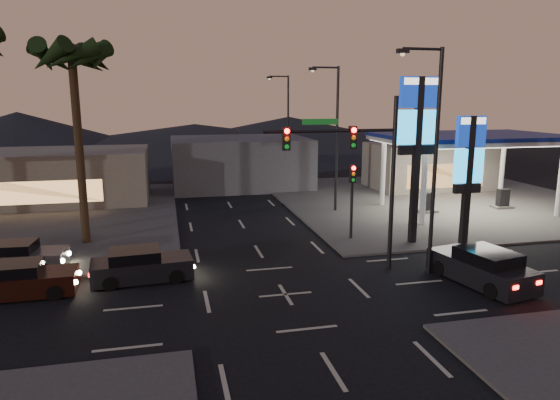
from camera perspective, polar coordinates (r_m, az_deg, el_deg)
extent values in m
plane|color=black|center=(20.78, 0.63, -10.76)|extent=(140.00, 140.00, 0.00)
cube|color=#47443F|center=(41.06, 17.34, 0.02)|extent=(24.00, 24.00, 0.12)
cylinder|color=silver|center=(32.19, 16.11, 1.46)|extent=(0.36, 0.36, 5.00)
cylinder|color=silver|center=(37.48, 11.69, 3.04)|extent=(0.36, 0.36, 5.00)
cylinder|color=silver|center=(42.60, 24.05, 3.28)|extent=(0.36, 0.36, 5.00)
cube|color=silver|center=(37.01, 20.92, 6.63)|extent=(12.00, 8.00, 0.50)
cube|color=white|center=(37.04, 20.89, 6.17)|extent=(11.60, 7.60, 0.06)
cube|color=navy|center=(37.00, 20.94, 6.86)|extent=(12.20, 8.20, 0.25)
cube|color=black|center=(36.04, 16.45, -0.27)|extent=(0.80, 0.50, 1.40)
cube|color=black|center=(39.31, 24.11, 0.14)|extent=(0.80, 0.50, 1.40)
cube|color=#726B5B|center=(46.01, 16.53, 3.72)|extent=(10.00, 6.00, 4.00)
cube|color=black|center=(27.68, 15.28, 4.11)|extent=(0.35, 0.35, 9.00)
cube|color=navy|center=(27.47, 15.70, 11.78)|extent=(2.20, 0.30, 1.60)
cube|color=white|center=(27.48, 15.76, 12.93)|extent=(1.98, 0.32, 0.35)
cube|color=#1AAFFE|center=(27.51, 15.49, 8.04)|extent=(2.20, 0.30, 1.80)
cube|color=black|center=(27.60, 15.36, 5.55)|extent=(2.09, 0.28, 0.50)
cube|color=black|center=(28.24, 20.61, 1.87)|extent=(0.35, 0.35, 7.00)
cube|color=navy|center=(27.95, 21.00, 7.33)|extent=(1.60, 0.30, 1.60)
cube|color=white|center=(27.93, 21.08, 8.46)|extent=(1.44, 0.32, 0.35)
cube|color=#1AAFFE|center=(28.12, 20.74, 3.68)|extent=(1.60, 0.30, 1.80)
cube|color=black|center=(28.29, 20.57, 1.27)|extent=(1.52, 0.28, 0.50)
cylinder|color=black|center=(23.31, 12.73, 1.67)|extent=(0.20, 0.20, 8.00)
cylinder|color=black|center=(21.89, 5.86, 7.86)|extent=(6.00, 0.14, 0.14)
cube|color=#0C3F14|center=(21.71, 4.61, 8.91)|extent=(1.60, 0.05, 0.25)
cube|color=black|center=(22.25, 8.30, 7.08)|extent=(0.32, 0.25, 1.00)
sphere|color=#FF0C07|center=(22.09, 8.46, 7.90)|extent=(0.22, 0.22, 0.22)
sphere|color=orange|center=(22.11, 8.44, 7.05)|extent=(0.20, 0.20, 0.20)
sphere|color=#0CB226|center=(22.14, 8.41, 6.20)|extent=(0.20, 0.20, 0.20)
cube|color=black|center=(21.35, 0.71, 7.02)|extent=(0.32, 0.25, 1.00)
sphere|color=#FF0C07|center=(21.18, 0.81, 7.88)|extent=(0.22, 0.22, 0.22)
sphere|color=orange|center=(21.21, 0.81, 6.99)|extent=(0.20, 0.20, 0.20)
sphere|color=#0CB226|center=(21.24, 0.81, 6.10)|extent=(0.20, 0.20, 0.20)
cylinder|color=black|center=(28.19, 8.19, -0.62)|extent=(0.16, 0.16, 4.00)
cube|color=black|center=(27.87, 8.30, 3.00)|extent=(0.32, 0.25, 1.00)
sphere|color=#FF0C07|center=(27.69, 8.43, 3.63)|extent=(0.22, 0.22, 0.22)
sphere|color=orange|center=(27.73, 8.41, 2.95)|extent=(0.20, 0.20, 0.20)
sphere|color=#0CB226|center=(27.79, 8.39, 2.28)|extent=(0.20, 0.20, 0.20)
cylinder|color=black|center=(22.99, 17.30, 3.82)|extent=(0.18, 0.18, 10.00)
cylinder|color=black|center=(22.46, 16.01, 16.26)|extent=(1.80, 0.12, 0.12)
cube|color=black|center=(22.04, 13.85, 16.21)|extent=(0.50, 0.25, 0.18)
sphere|color=#FFCC8C|center=(22.03, 13.84, 15.90)|extent=(0.20, 0.20, 0.20)
cylinder|color=black|center=(34.78, 6.50, 6.71)|extent=(0.18, 0.18, 10.00)
cylinder|color=black|center=(34.43, 5.23, 14.85)|extent=(1.80, 0.12, 0.12)
cube|color=black|center=(34.16, 3.74, 14.73)|extent=(0.50, 0.25, 0.18)
sphere|color=#FFCC8C|center=(34.15, 3.74, 14.53)|extent=(0.20, 0.20, 0.20)
cylinder|color=black|center=(48.17, 0.93, 8.11)|extent=(0.18, 0.18, 10.00)
cylinder|color=black|center=(47.92, -0.12, 13.95)|extent=(1.80, 0.12, 0.12)
cube|color=black|center=(47.73, -1.21, 13.84)|extent=(0.50, 0.25, 0.18)
sphere|color=#FFCC8C|center=(47.72, -1.21, 13.69)|extent=(0.20, 0.20, 0.20)
cylinder|color=black|center=(28.67, -21.95, 5.14)|extent=(0.44, 0.44, 10.20)
sphere|color=black|center=(28.63, -22.74, 15.32)|extent=(0.90, 0.90, 0.90)
cone|color=black|center=(28.44, -20.02, 14.94)|extent=(0.90, 2.74, 1.91)
cone|color=black|center=(29.39, -20.57, 14.77)|extent=(2.57, 2.57, 1.91)
cone|color=black|center=(29.89, -22.28, 14.58)|extent=(2.74, 0.90, 1.91)
cone|color=black|center=(29.67, -24.20, 14.46)|extent=(2.57, 2.57, 1.91)
cone|color=black|center=(28.84, -25.32, 14.48)|extent=(0.90, 2.74, 1.91)
cone|color=black|center=(27.87, -24.93, 14.66)|extent=(2.57, 2.57, 1.91)
cone|color=black|center=(27.33, -23.15, 14.88)|extent=(2.74, 0.90, 1.91)
cone|color=black|center=(27.57, -21.07, 14.99)|extent=(2.57, 2.57, 1.91)
cube|color=#726B5B|center=(42.19, -25.80, 2.37)|extent=(16.00, 8.00, 4.00)
cube|color=#4C4C51|center=(45.52, -4.61, 4.33)|extent=(12.00, 9.00, 4.40)
cone|color=black|center=(81.45, -27.68, 6.80)|extent=(40.00, 40.00, 6.00)
cone|color=black|center=(81.25, 1.00, 7.74)|extent=(50.00, 50.00, 5.00)
cone|color=black|center=(79.04, -9.70, 7.11)|extent=(60.00, 60.00, 4.00)
cube|color=black|center=(22.94, -15.46, -7.57)|extent=(4.41, 2.15, 0.88)
cube|color=black|center=(22.76, -16.27, -6.23)|extent=(2.27, 1.83, 0.63)
cylinder|color=black|center=(23.87, -12.23, -7.23)|extent=(0.64, 0.28, 0.62)
cylinder|color=black|center=(22.31, -11.80, -8.55)|extent=(0.64, 0.28, 0.62)
cylinder|color=black|center=(23.80, -18.82, -7.65)|extent=(0.64, 0.28, 0.62)
cylinder|color=black|center=(22.24, -18.88, -9.01)|extent=(0.64, 0.28, 0.62)
sphere|color=#FFF2BF|center=(23.62, -10.31, -6.60)|extent=(0.21, 0.21, 0.21)
sphere|color=#FFF2BF|center=(22.52, -9.91, -7.50)|extent=(0.21, 0.21, 0.21)
cube|color=#FF140A|center=(23.50, -20.79, -7.09)|extent=(0.10, 0.25, 0.14)
cube|color=#FF140A|center=(22.39, -20.94, -8.02)|extent=(0.10, 0.25, 0.14)
cube|color=black|center=(23.01, -27.34, -8.47)|extent=(4.21, 1.86, 0.85)
cube|color=black|center=(22.90, -28.17, -7.14)|extent=(2.13, 1.66, 0.62)
cylinder|color=black|center=(23.55, -23.70, -8.25)|extent=(0.61, 0.24, 0.61)
cylinder|color=black|center=(22.06, -24.35, -9.63)|extent=(0.61, 0.24, 0.61)
sphere|color=#FFF2BF|center=(23.13, -21.98, -7.72)|extent=(0.21, 0.21, 0.21)
sphere|color=#FFF2BF|center=(22.06, -22.35, -8.68)|extent=(0.21, 0.21, 0.21)
cube|color=#545457|center=(26.20, -27.72, -6.15)|extent=(4.28, 2.05, 0.85)
cube|color=black|center=(26.14, -28.42, -4.96)|extent=(2.19, 1.76, 0.62)
cylinder|color=black|center=(26.59, -24.41, -6.09)|extent=(0.62, 0.27, 0.61)
cylinder|color=black|center=(25.12, -25.38, -7.18)|extent=(0.62, 0.27, 0.61)
sphere|color=#FFF2BF|center=(26.10, -22.99, -5.64)|extent=(0.21, 0.21, 0.21)
sphere|color=#FFF2BF|center=(25.05, -23.61, -6.40)|extent=(0.21, 0.21, 0.21)
cube|color=black|center=(23.44, 21.95, -7.46)|extent=(2.85, 4.99, 0.96)
cube|color=black|center=(23.04, 22.64, -6.17)|extent=(2.24, 2.65, 0.69)
cylinder|color=black|center=(23.91, 17.81, -7.42)|extent=(0.38, 0.72, 0.68)
cylinder|color=black|center=(25.12, 20.91, -6.72)|extent=(0.38, 0.72, 0.68)
cylinder|color=black|center=(21.94, 23.06, -9.53)|extent=(0.38, 0.72, 0.68)
cylinder|color=black|center=(23.25, 26.14, -8.62)|extent=(0.38, 0.72, 0.68)
cube|color=#FF140A|center=(21.48, 25.31, -9.03)|extent=(0.28, 0.14, 0.15)
cube|color=#FF140A|center=(22.43, 27.47, -8.37)|extent=(0.28, 0.14, 0.15)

